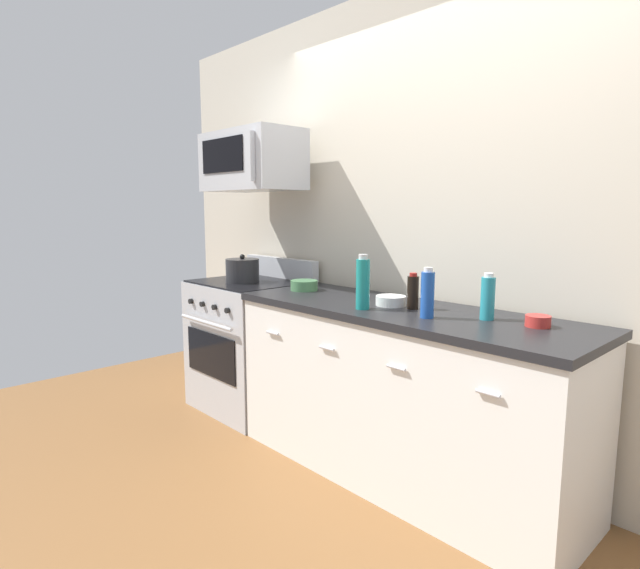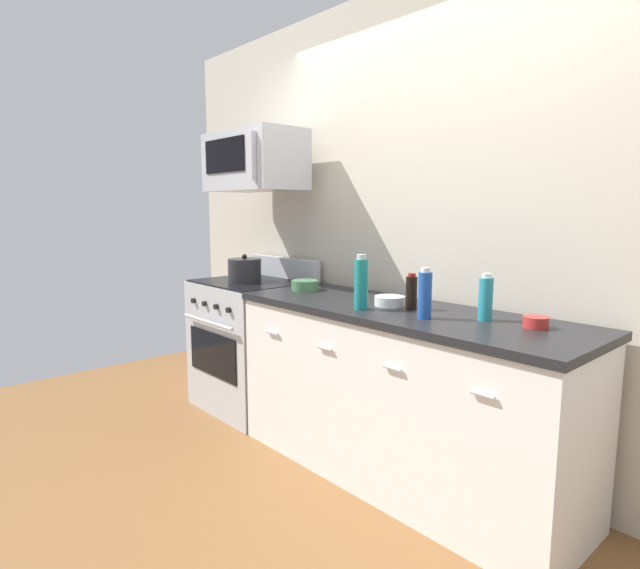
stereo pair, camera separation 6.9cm
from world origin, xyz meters
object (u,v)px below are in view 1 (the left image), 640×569
object	(u,v)px
range_oven	(250,344)
bottle_soy_sauce_dark	(413,292)
bowl_white_ceramic	(391,300)
bottle_sparkling_teal	(363,283)
stockpot	(243,270)
bottle_dish_soap	(488,298)
bowl_green_glaze	(304,285)
microwave	(252,161)
bottle_soda_blue	(427,294)
bowl_red_small	(538,321)

from	to	relation	value
range_oven	bottle_soy_sauce_dark	bearing A→B (deg)	0.74
bowl_white_ceramic	bottle_soy_sauce_dark	bearing A→B (deg)	2.58
bottle_soy_sauce_dark	bottle_sparkling_teal	bearing A→B (deg)	-132.59
range_oven	stockpot	xyz separation A→B (m)	(-0.00, -0.05, 0.53)
bottle_dish_soap	bowl_white_ceramic	size ratio (longest dim) A/B	1.36
bottle_dish_soap	stockpot	bearing A→B (deg)	-176.41
bowl_green_glaze	bottle_dish_soap	bearing A→B (deg)	1.80
range_oven	microwave	world-z (taller)	microwave
bottle_sparkling_teal	bottle_soda_blue	world-z (taller)	bottle_sparkling_teal
bottle_dish_soap	bottle_soda_blue	bearing A→B (deg)	-141.52
bottle_soy_sauce_dark	microwave	bearing A→B (deg)	178.90
bowl_white_ceramic	bowl_green_glaze	distance (m)	0.70
microwave	stockpot	size ratio (longest dim) A/B	3.22
range_oven	microwave	bearing A→B (deg)	89.71
range_oven	bottle_dish_soap	size ratio (longest dim) A/B	4.93
bottle_soy_sauce_dark	stockpot	distance (m)	1.40
bottle_soy_sauce_dark	range_oven	bearing A→B (deg)	-179.26
bowl_white_ceramic	microwave	bearing A→B (deg)	178.51
bowl_white_ceramic	bowl_green_glaze	world-z (taller)	bowl_green_glaze
bowl_white_ceramic	bottle_dish_soap	bearing A→B (deg)	5.09
bottle_dish_soap	stockpot	world-z (taller)	bottle_dish_soap
bottle_sparkling_teal	bowl_red_small	xyz separation A→B (m)	(0.79, 0.26, -0.11)
bottle_soda_blue	bowl_white_ceramic	xyz separation A→B (m)	(-0.31, 0.12, -0.09)
bottle_sparkling_teal	bowl_white_ceramic	distance (m)	0.21
range_oven	bowl_white_ceramic	world-z (taller)	range_oven
bottle_soda_blue	bowl_green_glaze	xyz separation A→B (m)	(-1.01, 0.13, -0.08)
bottle_dish_soap	stockpot	xyz separation A→B (m)	(-1.79, -0.11, -0.02)
range_oven	bowl_white_ceramic	size ratio (longest dim) A/B	6.69
bottle_dish_soap	bowl_red_small	size ratio (longest dim) A/B	2.03
bowl_red_small	stockpot	xyz separation A→B (m)	(-2.02, -0.14, 0.06)
bowl_red_small	bowl_green_glaze	world-z (taller)	bowl_green_glaze
bottle_soy_sauce_dark	bowl_red_small	size ratio (longest dim) A/B	1.74
range_oven	microwave	xyz separation A→B (m)	(0.00, 0.04, 1.28)
bottle_soda_blue	bowl_green_glaze	size ratio (longest dim) A/B	1.39
bottle_sparkling_teal	bowl_white_ceramic	xyz separation A→B (m)	(0.04, 0.18, -0.11)
range_oven	bottle_soda_blue	world-z (taller)	bottle_soda_blue
bottle_soy_sauce_dark	bowl_white_ceramic	world-z (taller)	bottle_soy_sauce_dark
bottle_dish_soap	bottle_soy_sauce_dark	bearing A→B (deg)	-174.04
microwave	bottle_soy_sauce_dark	size ratio (longest dim) A/B	4.02
bottle_sparkling_teal	bowl_green_glaze	world-z (taller)	bottle_sparkling_teal
bowl_red_small	bowl_green_glaze	xyz separation A→B (m)	(-1.45, -0.07, 0.01)
microwave	bottle_dish_soap	distance (m)	1.93
range_oven	bottle_sparkling_teal	bearing A→B (deg)	-7.91
range_oven	bowl_white_ceramic	bearing A→B (deg)	0.54
bottle_sparkling_teal	bottle_soda_blue	bearing A→B (deg)	9.67
bottle_sparkling_teal	bowl_white_ceramic	world-z (taller)	bottle_sparkling_teal
bottle_soda_blue	bowl_red_small	size ratio (longest dim) A/B	2.24
range_oven	bowl_green_glaze	distance (m)	0.74
bottle_soy_sauce_dark	bottle_soda_blue	world-z (taller)	bottle_soda_blue
bottle_soy_sauce_dark	bottle_soda_blue	size ratio (longest dim) A/B	0.78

